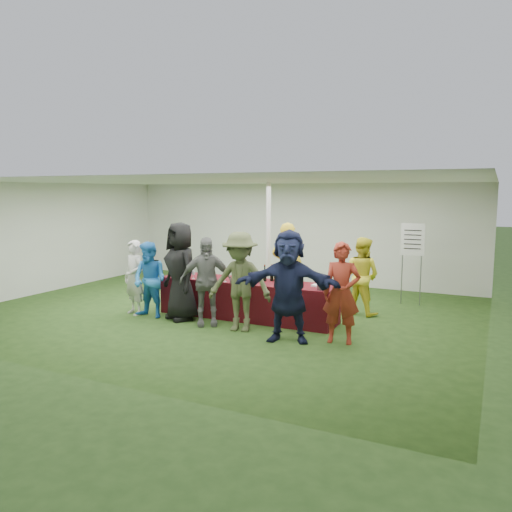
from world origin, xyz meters
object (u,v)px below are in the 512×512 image
at_px(wine_list_sign, 412,246).
at_px(customer_3, 206,281).
at_px(customer_4, 240,282).
at_px(customer_6, 342,293).
at_px(serving_table, 247,299).
at_px(staff_pourer, 287,267).
at_px(staff_back, 362,276).
at_px(customer_0, 134,278).
at_px(dump_bucket, 323,285).
at_px(customer_5, 288,286).
at_px(customer_1, 150,280).
at_px(customer_2, 181,271).

xyz_separation_m(wine_list_sign, customer_3, (-3.17, -3.44, -0.48)).
bearing_deg(customer_4, customer_6, -6.20).
relative_size(serving_table, customer_4, 2.01).
xyz_separation_m(staff_pourer, staff_back, (1.46, 0.42, -0.14)).
bearing_deg(customer_0, customer_3, 16.97).
height_order(dump_bucket, wine_list_sign, wine_list_sign).
bearing_deg(customer_5, customer_0, 160.97).
bearing_deg(customer_1, serving_table, 28.01).
relative_size(customer_0, customer_4, 0.85).
xyz_separation_m(serving_table, dump_bucket, (1.64, -0.22, 0.46)).
distance_m(customer_4, customer_6, 1.84).
relative_size(serving_table, customer_6, 2.14).
relative_size(customer_1, customer_6, 0.90).
height_order(serving_table, staff_pourer, staff_pourer).
bearing_deg(customer_4, staff_back, 43.72).
height_order(customer_3, customer_4, customer_4).
bearing_deg(dump_bucket, customer_6, -47.62).
bearing_deg(serving_table, staff_pourer, 61.40).
distance_m(staff_back, customer_1, 4.26).
relative_size(wine_list_sign, staff_pourer, 0.97).
distance_m(serving_table, dump_bucket, 1.72).
xyz_separation_m(dump_bucket, customer_6, (0.50, -0.55, 0.00)).
xyz_separation_m(serving_table, customer_1, (-1.74, -0.81, 0.38)).
distance_m(dump_bucket, customer_1, 3.43).
height_order(serving_table, customer_1, customer_1).
relative_size(customer_0, customer_1, 1.00).
height_order(staff_back, customer_2, customer_2).
xyz_separation_m(customer_0, customer_1, (0.45, -0.07, -0.00)).
distance_m(serving_table, wine_list_sign, 3.90).
relative_size(serving_table, customer_0, 2.37).
relative_size(serving_table, customer_1, 2.38).
xyz_separation_m(staff_pourer, customer_0, (-2.68, -1.64, -0.17)).
height_order(customer_0, customer_2, customer_2).
height_order(serving_table, customer_4, customer_4).
distance_m(wine_list_sign, customer_5, 3.96).
relative_size(customer_4, customer_6, 1.06).
distance_m(dump_bucket, customer_0, 3.87).
xyz_separation_m(serving_table, staff_back, (1.95, 1.31, 0.42)).
height_order(serving_table, staff_back, staff_back).
relative_size(serving_table, staff_pourer, 1.93).
distance_m(serving_table, customer_0, 2.35).
height_order(serving_table, customer_0, customer_0).
bearing_deg(customer_3, staff_back, 9.08).
bearing_deg(customer_5, staff_back, 61.14).
relative_size(staff_back, customer_5, 0.84).
bearing_deg(customer_5, staff_pourer, 99.17).
relative_size(wine_list_sign, customer_0, 1.19).
relative_size(dump_bucket, wine_list_sign, 0.12).
bearing_deg(wine_list_sign, customer_4, -124.78).
relative_size(dump_bucket, customer_3, 0.13).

